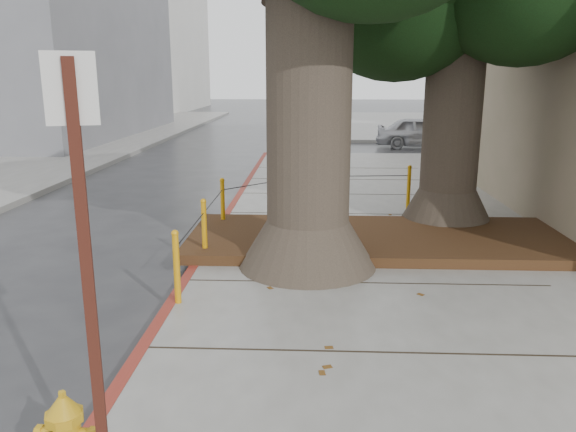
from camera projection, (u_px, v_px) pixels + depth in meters
The scene contains 10 objects.
ground at pixel (333, 364), 5.81m from camera, with size 140.00×140.00×0.00m, color #28282B.
sidewalk_far at pixel (414, 124), 34.61m from camera, with size 16.00×20.00×0.15m, color slate.
curb_red at pixel (193, 273), 8.30m from camera, with size 0.14×26.00×0.16m, color maroon.
planter_bed at pixel (379, 239), 9.50m from camera, with size 6.40×2.60×0.16m, color black.
building_far_grey at pixel (0, 9), 26.34m from camera, with size 12.00×16.00×12.00m, color slate.
building_far_white at pixel (120, 22), 48.36m from camera, with size 12.00×18.00×15.00m, color silver.
bollard_ring at pixel (277, 206), 9.93m from camera, with size 3.79×5.39×0.95m.
signpost at pixel (87, 271), 3.32m from camera, with size 0.28×0.11×2.88m.
car_silver at pixel (422, 132), 23.24m from camera, with size 1.53×3.80×1.30m, color #B0B0B5.
car_dark at pixel (38, 132), 23.17m from camera, with size 1.91×4.71×1.37m, color black.
Camera 1 is at (-0.23, -5.28, 2.90)m, focal length 35.00 mm.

